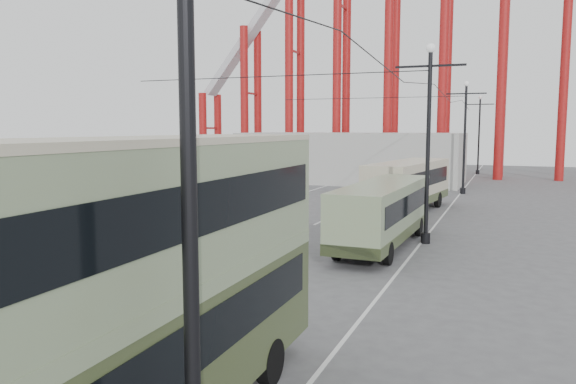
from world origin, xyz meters
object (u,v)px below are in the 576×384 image
at_px(pedestrian, 282,244).
at_px(single_decker_cream, 408,184).
at_px(double_decker_bus, 147,275).
at_px(single_decker_green, 384,211).

bearing_deg(pedestrian, single_decker_cream, -120.06).
height_order(double_decker_bus, single_decker_green, double_decker_bus).
height_order(single_decker_cream, pedestrian, single_decker_cream).
distance_m(single_decker_green, pedestrian, 6.04).
bearing_deg(single_decker_green, double_decker_bus, -89.17).
distance_m(single_decker_cream, pedestrian, 16.80).
bearing_deg(single_decker_green, pedestrian, -117.28).
height_order(single_decker_green, pedestrian, single_decker_green).
bearing_deg(single_decker_cream, single_decker_green, -78.31).
bearing_deg(single_decker_green, single_decker_cream, 95.83).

